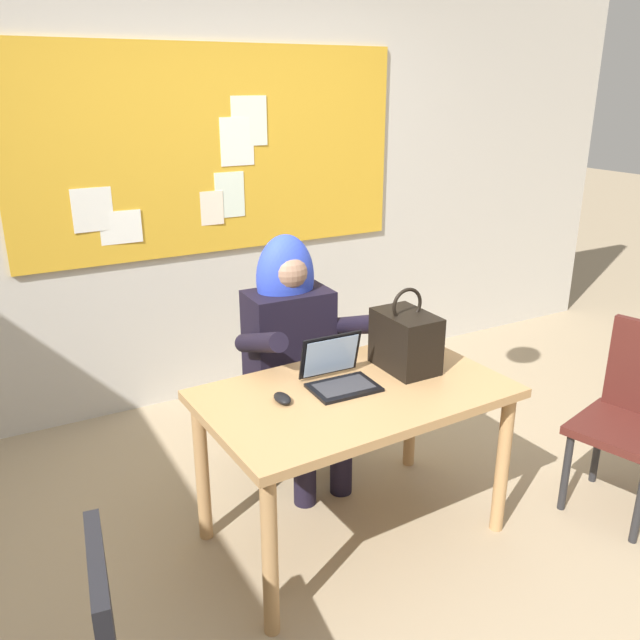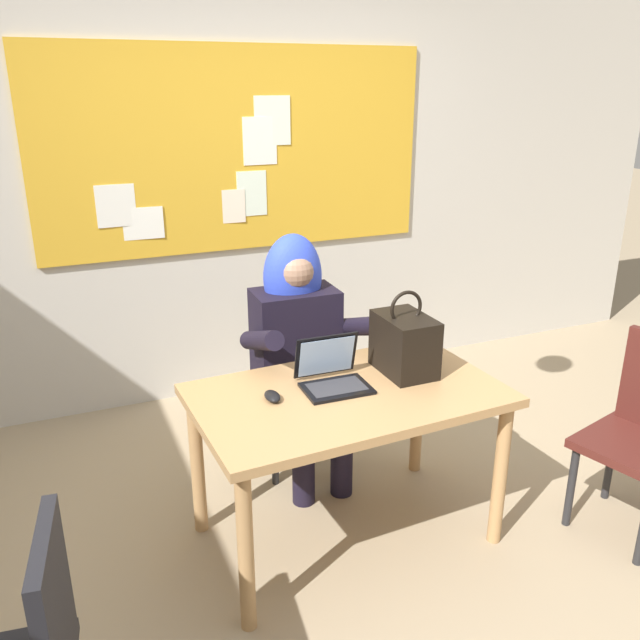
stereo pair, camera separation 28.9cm
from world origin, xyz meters
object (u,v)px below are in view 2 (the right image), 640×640
object	(u,v)px
computer_mouse	(272,396)
laptop	(332,375)
chair_at_desk	(293,371)
person_costumed	(300,339)
handbag	(404,343)
desk_main	(348,411)

from	to	relation	value
computer_mouse	laptop	bearing A→B (deg)	5.56
chair_at_desk	person_costumed	xyz separation A→B (m)	(-0.01, -0.13, 0.23)
laptop	handbag	size ratio (longest dim) A/B	0.76
computer_mouse	handbag	distance (m)	0.64
computer_mouse	person_costumed	bearing A→B (deg)	58.47
chair_at_desk	computer_mouse	size ratio (longest dim) A/B	8.58
desk_main	computer_mouse	bearing A→B (deg)	171.53
computer_mouse	handbag	world-z (taller)	handbag
chair_at_desk	person_costumed	distance (m)	0.26
desk_main	laptop	xyz separation A→B (m)	(-0.04, 0.08, 0.14)
chair_at_desk	laptop	world-z (taller)	laptop
desk_main	handbag	distance (m)	0.40
laptop	computer_mouse	world-z (taller)	laptop
person_costumed	handbag	distance (m)	0.62
person_costumed	computer_mouse	bearing A→B (deg)	-29.58
person_costumed	computer_mouse	world-z (taller)	person_costumed
person_costumed	handbag	size ratio (longest dim) A/B	3.29
desk_main	person_costumed	bearing A→B (deg)	87.52
desk_main	laptop	bearing A→B (deg)	116.36
handbag	computer_mouse	bearing A→B (deg)	-176.64
laptop	handbag	world-z (taller)	handbag
person_costumed	laptop	bearing A→B (deg)	-5.09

